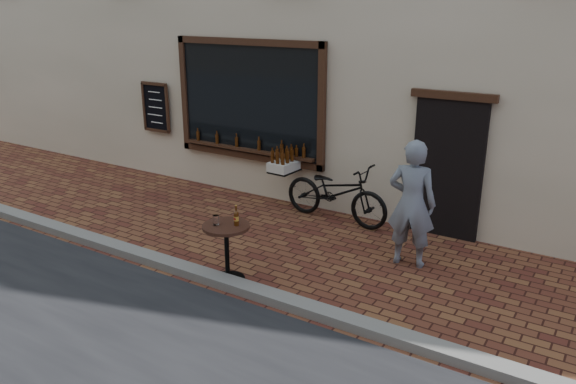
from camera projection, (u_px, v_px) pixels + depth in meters
The scene contains 5 objects.
ground at pixel (215, 292), 7.30m from camera, with size 90.00×90.00×0.00m, color #4D2119.
kerb at pixel (224, 282), 7.44m from camera, with size 90.00×0.25×0.12m, color slate.
cargo_bicycle at pixel (334, 191), 9.56m from camera, with size 2.30×0.81×1.10m.
bistro_table at pixel (227, 241), 7.42m from camera, with size 0.63×0.63×1.08m.
pedestrian at pixel (412, 204), 7.81m from camera, with size 0.67×0.44×1.83m, color slate.
Camera 1 is at (4.28, -5.00, 3.57)m, focal length 35.00 mm.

